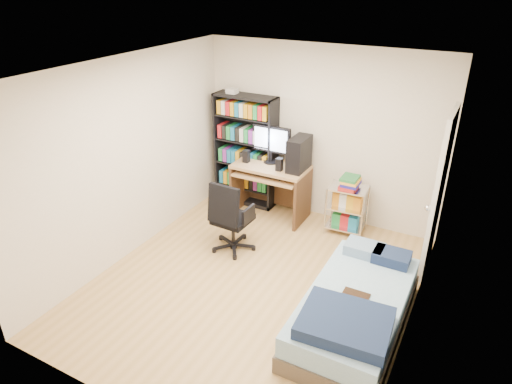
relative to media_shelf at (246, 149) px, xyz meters
The scene contains 7 objects.
room 2.19m from the media_shelf, 58.41° to the right, with size 3.58×4.08×2.58m.
media_shelf is the anchor object (origin of this frame).
computer_desk 0.69m from the media_shelf, 14.99° to the right, with size 1.08×0.62×1.36m.
office_chair 1.53m from the media_shelf, 68.57° to the right, with size 0.61×0.61×0.99m.
wire_cart 1.74m from the media_shelf, ahead, with size 0.55×0.41×0.85m.
bed 3.19m from the media_shelf, 40.01° to the right, with size 0.95×1.90×0.54m.
door 2.90m from the media_shelf, ahead, with size 0.12×0.80×2.00m.
Camera 1 is at (2.09, -3.86, 3.36)m, focal length 32.00 mm.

